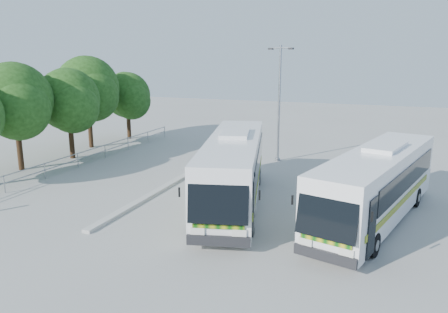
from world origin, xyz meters
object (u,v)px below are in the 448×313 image
at_px(lamppost, 279,99).
at_px(tree_far_e, 128,95).
at_px(coach_adjacent, 377,184).
at_px(tree_far_d, 88,88).
at_px(tree_far_b, 15,100).
at_px(coach_main, 233,168).
at_px(tree_far_c, 69,100).

bearing_deg(lamppost, tree_far_e, -175.03).
height_order(coach_adjacent, lamppost, lamppost).
relative_size(tree_far_d, lamppost, 0.91).
xyz_separation_m(tree_far_d, coach_adjacent, (22.26, -8.91, -3.06)).
relative_size(tree_far_b, coach_adjacent, 0.59).
relative_size(tree_far_d, coach_main, 0.60).
xyz_separation_m(tree_far_c, tree_far_d, (-1.19, 3.70, 0.56)).
height_order(tree_far_b, tree_far_c, tree_far_b).
bearing_deg(coach_main, tree_far_b, 160.73).
distance_m(coach_adjacent, lamppost, 12.29).
bearing_deg(tree_far_c, coach_adjacent, -13.90).
bearing_deg(tree_far_e, tree_far_b, -91.83).
height_order(tree_far_b, tree_far_d, tree_far_d).
xyz_separation_m(tree_far_b, tree_far_c, (0.89, 3.90, -0.31)).
xyz_separation_m(coach_adjacent, lamppost, (-6.95, 9.77, 2.67)).
height_order(tree_far_c, tree_far_e, tree_far_c).
height_order(tree_far_d, coach_main, tree_far_d).
distance_m(tree_far_c, tree_far_e, 8.22).
bearing_deg(lamppost, tree_far_d, -157.84).
xyz_separation_m(tree_far_e, lamppost, (14.63, -3.64, 0.54)).
bearing_deg(coach_adjacent, tree_far_d, 172.59).
bearing_deg(tree_far_e, coach_main, -42.12).
height_order(tree_far_b, coach_adjacent, tree_far_b).
distance_m(tree_far_b, tree_far_e, 12.13).
bearing_deg(tree_far_b, coach_adjacent, -3.42).
height_order(tree_far_d, lamppost, lamppost).
bearing_deg(coach_adjacent, tree_far_c, -179.48).
height_order(tree_far_d, coach_adjacent, tree_far_d).
xyz_separation_m(tree_far_b, lamppost, (15.02, 8.46, -0.14)).
distance_m(coach_main, lamppost, 10.07).
bearing_deg(coach_main, lamppost, 76.45).
bearing_deg(tree_far_b, lamppost, 29.39).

